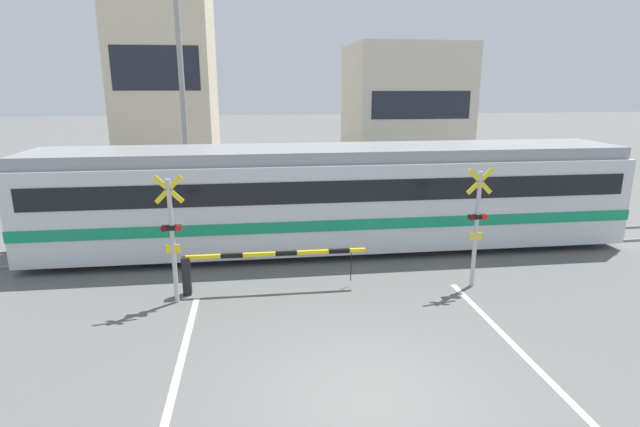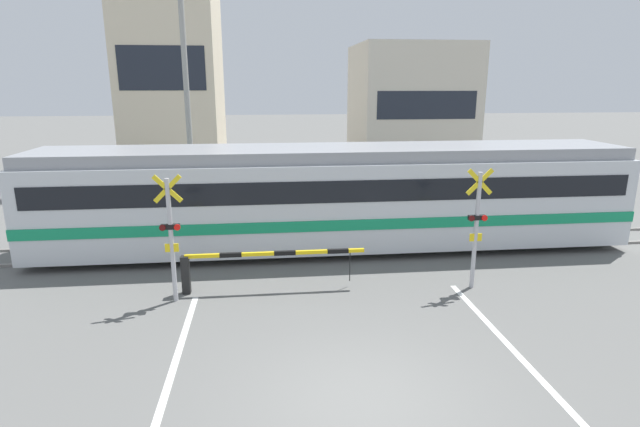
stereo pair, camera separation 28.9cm
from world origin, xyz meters
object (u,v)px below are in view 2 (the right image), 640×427
Objects in this scene: crossing_signal_left at (171,233)px; crossing_barrier_near at (240,262)px; crossing_signal_right at (476,223)px; commuter_train at (334,195)px; crossing_barrier_far at (363,202)px.

crossing_barrier_near is at bearing 15.29° from crossing_signal_left.
crossing_barrier_near is 6.06m from crossing_signal_right.
crossing_signal_left and crossing_signal_right have the same top height.
crossing_signal_left is (-1.57, -0.43, 0.96)m from crossing_barrier_near.
commuter_train is 3.95× the size of crossing_barrier_near.
crossing_signal_right is (1.57, -6.69, 0.96)m from crossing_barrier_far.
crossing_barrier_far is 6.94m from crossing_signal_right.
commuter_train is 4.41m from crossing_barrier_near.
crossing_barrier_far is 1.48× the size of crossing_signal_left.
crossing_barrier_near is 1.00× the size of crossing_barrier_far.
crossing_barrier_near is 1.89m from crossing_signal_left.
crossing_signal_right reaches higher than crossing_barrier_far.
crossing_signal_left is (-4.41, -3.65, -0.01)m from commuter_train.
commuter_train is 3.95× the size of crossing_barrier_far.
crossing_signal_left is 1.00× the size of crossing_signal_right.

